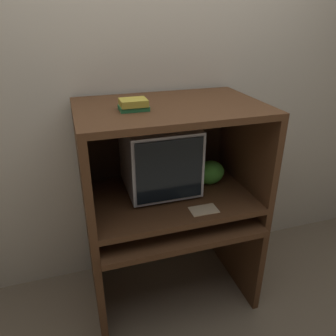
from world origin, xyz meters
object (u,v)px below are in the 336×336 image
crt_monitor (159,157)px  keyboard (168,222)px  mouse (207,213)px  snack_bag (210,172)px  book_stack (134,105)px

crt_monitor → keyboard: bearing=-94.0°
crt_monitor → mouse: (0.24, -0.20, -0.33)m
snack_bag → book_stack: bearing=-168.3°
keyboard → mouse: 0.26m
mouse → book_stack: 0.81m
snack_bag → book_stack: size_ratio=1.27×
crt_monitor → snack_bag: size_ratio=2.30×
keyboard → book_stack: (-0.15, 0.09, 0.70)m
crt_monitor → book_stack: size_ratio=2.93×
crt_monitor → snack_bag: bearing=-5.2°
snack_bag → mouse: bearing=-117.0°
keyboard → crt_monitor: bearing=86.0°
crt_monitor → book_stack: (-0.17, -0.13, 0.37)m
crt_monitor → mouse: size_ratio=7.72×
book_stack → snack_bag: bearing=11.7°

